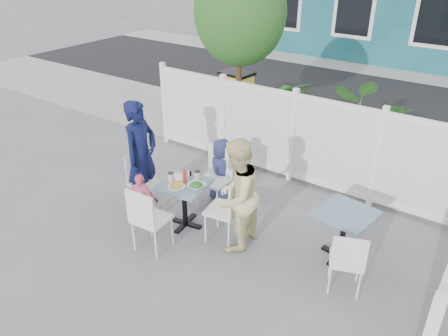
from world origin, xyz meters
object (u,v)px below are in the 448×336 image
Objects in this scene: utility_cabinet at (236,100)px; chair_back at (216,173)px; main_table at (184,193)px; toddler at (141,200)px; chair_left at (143,178)px; woman at (236,196)px; man at (141,156)px; spare_table at (345,223)px; chair_near at (147,216)px; boy at (222,171)px; chair_right at (228,206)px.

utility_cabinet reaches higher than chair_back.
main_table is 0.64m from toddler.
utility_cabinet is at bearing -151.62° from chair_left.
main_table is 0.81m from chair_left.
chair_left is at bearing -71.96° from utility_cabinet.
woman is (0.89, 0.02, 0.25)m from main_table.
toddler is at bearing -146.08° from man.
toddler reaches higher than spare_table.
woman is at bearing 37.06° from chair_near.
boy reaches higher than chair_near.
chair_left is at bearing 49.03° from boy.
chair_right is 0.99× the size of chair_back.
toddler is at bearing -160.10° from spare_table.
man is at bearing 176.26° from main_table.
chair_left is at bearing 84.28° from chair_right.
chair_near reaches higher than chair_right.
chair_back reaches higher than spare_table.
spare_table is 0.48× the size of woman.
main_table is 0.76m from chair_near.
chair_left is (0.76, -3.77, -0.04)m from utility_cabinet.
chair_near reaches higher than spare_table.
toddler is (1.05, -4.12, -0.16)m from utility_cabinet.
chair_near is at bearing 129.41° from chair_right.
spare_table is 2.89m from toddler.
main_table is 0.78× the size of chair_near.
boy is (0.86, 0.90, -0.01)m from chair_left.
man is 1.63× the size of boy.
chair_near is 0.91× the size of boy.
woman is (-1.31, -0.59, 0.25)m from spare_table.
chair_back reaches higher than chair_near.
utility_cabinet is 4.25m from toddler.
spare_table is at bearing -78.65° from chair_right.
utility_cabinet is 1.51× the size of spare_table.
chair_back is at bearing 147.68° from chair_left.
toddler is (0.30, -0.35, -0.12)m from chair_left.
main_table is at bearing -164.49° from spare_table.
man is at bearing 44.34° from boy.
chair_back is at bearing 36.87° from chair_right.
chair_near reaches higher than toddler.
chair_left is 1.10m from chair_near.
woman is at bearing -49.96° from utility_cabinet.
toddler is at bearing 57.08° from chair_left.
man reaches higher than spare_table.
woman is at bearing 108.31° from chair_left.
chair_right is at bearing 132.65° from boy.
chair_right is at bearing -96.03° from man.
woman is 1.23m from boy.
chair_near is at bearing 64.20° from chair_left.
utility_cabinet is 3.77m from man.
chair_left reaches higher than toddler.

